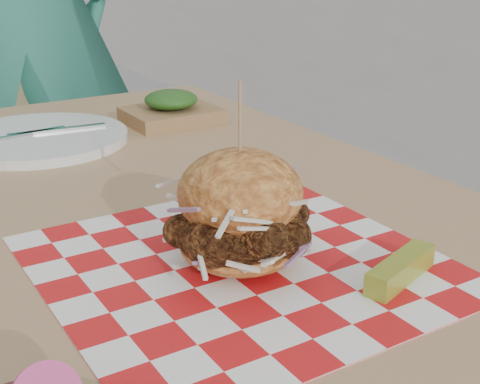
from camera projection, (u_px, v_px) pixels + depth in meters
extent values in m
cube|color=#A37E5B|center=(126.00, 231.00, 0.76)|extent=(0.80, 1.20, 0.04)
cylinder|color=#333338|center=(184.00, 267.00, 1.49)|extent=(0.05, 0.05, 0.71)
cylinder|color=#333338|center=(111.00, 318.00, 1.56)|extent=(0.03, 0.03, 0.43)
cylinder|color=#333338|center=(49.00, 263.00, 1.82)|extent=(0.03, 0.03, 0.43)
cube|color=red|center=(240.00, 264.00, 0.64)|extent=(0.36, 0.36, 0.00)
ellipsoid|color=#D2863B|center=(240.00, 244.00, 0.63)|extent=(0.11, 0.11, 0.04)
ellipsoid|color=brown|center=(240.00, 229.00, 0.63)|extent=(0.13, 0.12, 0.06)
ellipsoid|color=#D2863B|center=(240.00, 193.00, 0.61)|extent=(0.12, 0.12, 0.08)
cylinder|color=#A37E5B|center=(240.00, 130.00, 0.59)|extent=(0.00, 0.00, 0.09)
cube|color=olive|center=(401.00, 269.00, 0.60)|extent=(0.10, 0.05, 0.02)
cylinder|color=white|center=(39.00, 138.00, 1.02)|extent=(0.27, 0.27, 0.01)
cube|color=silver|center=(18.00, 135.00, 1.00)|extent=(0.15, 0.03, 0.00)
cube|color=silver|center=(57.00, 130.00, 1.03)|extent=(0.15, 0.03, 0.00)
cube|color=olive|center=(172.00, 115.00, 1.13)|extent=(0.15, 0.12, 0.02)
ellipsoid|color=#184614|center=(171.00, 99.00, 1.12)|extent=(0.09, 0.09, 0.03)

